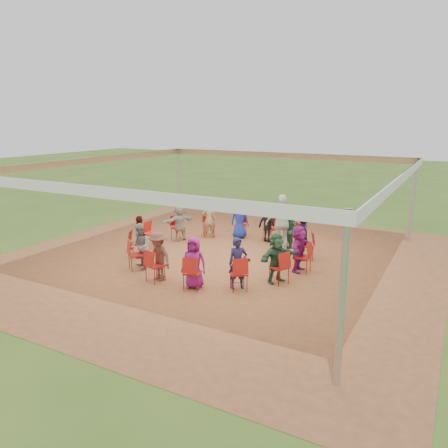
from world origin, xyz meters
The scene contains 33 objects.
ground centered at (0.00, 0.00, 0.00)m, with size 80.00×80.00×0.00m, color #3A5A1C.
dirt_patch centered at (0.00, 0.00, 0.01)m, with size 13.00×13.00×0.00m, color brown.
tent centered at (0.00, 0.00, 2.37)m, with size 10.33×10.33×3.00m.
chair_0 centered at (2.68, 0.02, 0.45)m, with size 0.42×0.44×0.90m, color #AD1811, non-canonical shape.
chair_1 centered at (2.41, 1.19, 0.45)m, with size 0.42×0.44×0.90m, color #AD1811, non-canonical shape.
chair_2 centered at (1.66, 2.11, 0.45)m, with size 0.42×0.44×0.90m, color #AD1811, non-canonical shape.
chair_3 centered at (0.57, 2.62, 0.45)m, with size 0.42×0.44×0.90m, color #AD1811, non-canonical shape.
chair_4 centered at (-0.62, 2.61, 0.45)m, with size 0.42×0.44×0.90m, color #AD1811, non-canonical shape.
chair_5 centered at (-1.69, 2.08, 0.45)m, with size 0.42×0.44×0.90m, color #AD1811, non-canonical shape.
chair_6 centered at (-2.43, 1.14, 0.45)m, with size 0.42×0.44×0.90m, color #AD1811, non-canonical shape.
chair_7 centered at (-2.68, -0.02, 0.45)m, with size 0.42×0.44×0.90m, color #AD1811, non-canonical shape.
chair_8 centered at (-2.41, -1.19, 0.45)m, with size 0.42×0.44×0.90m, color #AD1811, non-canonical shape.
chair_9 centered at (-1.66, -2.11, 0.45)m, with size 0.42×0.44×0.90m, color #AD1811, non-canonical shape.
chair_10 centered at (-0.57, -2.62, 0.45)m, with size 0.42×0.44×0.90m, color #AD1811, non-canonical shape.
chair_11 centered at (0.62, -2.61, 0.45)m, with size 0.42×0.44×0.90m, color #AD1811, non-canonical shape.
chair_12 centered at (1.69, -2.08, 0.45)m, with size 0.42×0.44×0.90m, color #AD1811, non-canonical shape.
chair_13 centered at (2.43, -1.14, 0.45)m, with size 0.42×0.44×0.90m, color #AD1811, non-canonical shape.
person_seated_0 centered at (2.56, 0.02, 0.69)m, with size 1.26×0.47×1.36m, color #85176D.
person_seated_1 centered at (2.30, 1.13, 0.69)m, with size 0.80×0.41×1.36m, color #1C193C.
person_seated_2 centered at (1.58, 2.02, 0.69)m, with size 0.66×0.38×1.36m, color #244C32.
person_seated_3 centered at (0.55, 2.50, 0.69)m, with size 0.88×0.44×1.36m, color black.
person_seated_4 centered at (-0.59, 2.49, 0.69)m, with size 0.67×0.37×1.36m, color #192A9E.
person_seated_5 centered at (-1.62, 1.99, 0.69)m, with size 0.50×0.33×1.36m, color #937D57.
person_seated_6 centered at (-2.32, 1.09, 0.69)m, with size 1.26×0.47×1.36m, color #AAA596.
person_seated_7 centered at (-2.30, -1.13, 0.69)m, with size 0.80×0.41×1.36m, color #400D11.
person_seated_8 centered at (-1.58, -2.02, 0.69)m, with size 0.66×0.38×1.36m, color gray.
person_seated_9 centered at (-0.55, -2.50, 0.69)m, with size 0.88×0.44×1.36m, color brown.
person_seated_10 centered at (0.59, -2.49, 0.69)m, with size 0.67×0.37×1.36m, color #85176D.
person_seated_11 centered at (1.62, -1.99, 0.69)m, with size 0.50×0.33×1.36m, color #1C193C.
person_seated_12 centered at (2.32, -1.09, 0.69)m, with size 1.26×0.47×1.36m, color #244C32.
standing_person centered at (1.39, 1.68, 0.97)m, with size 1.12×0.58×1.92m, color silver.
cable_coil centered at (0.79, 0.17, 0.02)m, with size 0.37×0.37×0.03m.
laptop centered at (2.40, 0.02, 0.64)m, with size 0.25×0.31×0.21m.
Camera 1 is at (6.46, -11.55, 4.31)m, focal length 35.00 mm.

